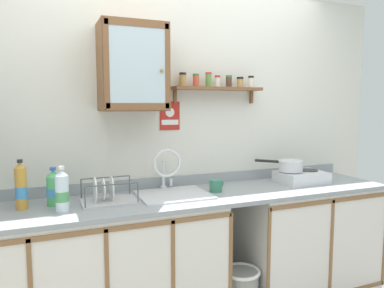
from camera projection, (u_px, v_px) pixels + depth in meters
name	position (u px, v px, depth m)	size (l,w,h in m)	color
back_wall	(182.00, 141.00, 2.81)	(3.61, 0.07, 2.54)	silver
lower_cabinet_run	(100.00, 276.00, 2.34)	(1.61, 0.61, 0.90)	black
lower_cabinet_run_right	(304.00, 240.00, 2.96)	(1.12, 0.61, 0.90)	black
countertop	(199.00, 196.00, 2.55)	(2.97, 0.63, 0.03)	gray
backsplash	(184.00, 180.00, 2.82)	(2.97, 0.02, 0.08)	gray
sink	(173.00, 196.00, 2.53)	(0.48, 0.45, 0.44)	silver
hot_plate_stove	(301.00, 177.00, 2.91)	(0.37, 0.28, 0.10)	silver
saucepan	(290.00, 165.00, 2.89)	(0.31, 0.31, 0.09)	silver
bottle_water_clear_0	(62.00, 191.00, 2.12)	(0.08, 0.08, 0.27)	silver
bottle_juice_amber_1	(21.00, 187.00, 2.16)	(0.07, 0.07, 0.30)	gold
bottle_soda_green_2	(54.00, 189.00, 2.25)	(0.09, 0.09, 0.24)	#4CB266
dish_rack	(107.00, 196.00, 2.33)	(0.35, 0.26, 0.17)	#B2B2B7
mug	(216.00, 186.00, 2.61)	(0.12, 0.09, 0.09)	#337259
wall_cabinet	(133.00, 67.00, 2.44)	(0.44, 0.32, 0.58)	brown
spice_shelf	(217.00, 86.00, 2.78)	(0.72, 0.14, 0.23)	brown
warning_sign	(170.00, 116.00, 2.73)	(0.16, 0.01, 0.21)	#B2261E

